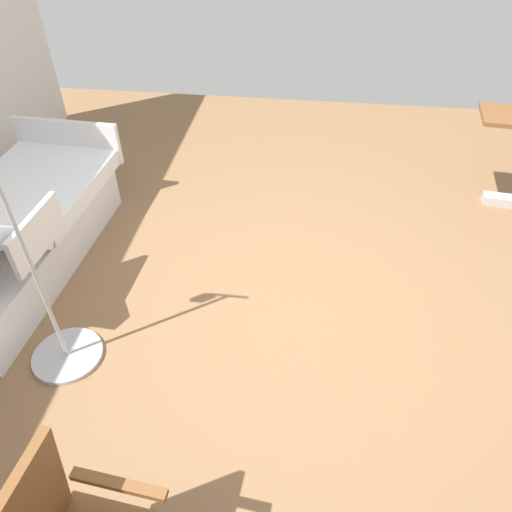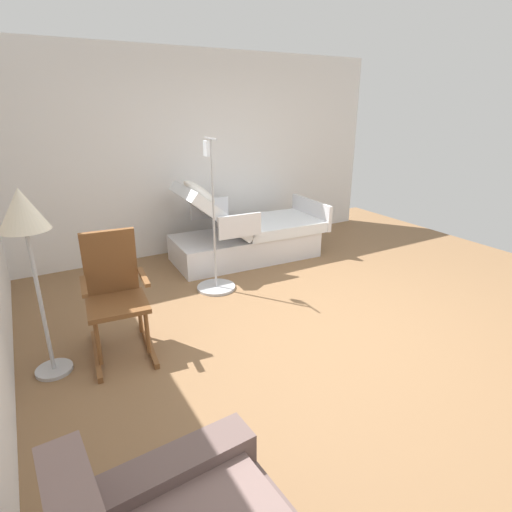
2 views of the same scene
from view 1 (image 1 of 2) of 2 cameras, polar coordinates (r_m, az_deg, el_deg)
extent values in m
plane|color=olive|center=(3.46, 4.59, -6.31)|extent=(7.19, 7.19, 0.00)
cube|color=silver|center=(4.08, -26.57, 0.69)|extent=(0.97, 1.97, 0.35)
cube|color=white|center=(4.25, -24.40, 7.28)|extent=(0.97, 1.20, 0.14)
cube|color=silver|center=(3.36, -24.32, 2.35)|extent=(0.06, 0.56, 0.28)
cube|color=silver|center=(4.63, -21.24, 12.56)|extent=(0.95, 0.10, 0.36)
cylinder|color=black|center=(3.54, -27.51, -9.80)|extent=(0.10, 0.10, 0.10)
cylinder|color=black|center=(4.50, -17.27, 5.45)|extent=(0.10, 0.10, 0.10)
cylinder|color=black|center=(4.85, -25.01, 6.04)|extent=(0.10, 0.10, 0.10)
cube|color=brown|center=(2.10, -15.81, -24.35)|extent=(0.39, 0.08, 0.03)
cylinder|color=black|center=(4.92, 25.47, 6.05)|extent=(0.07, 0.07, 0.06)
cylinder|color=#B2B5BA|center=(3.39, -21.20, -10.79)|extent=(0.44, 0.44, 0.03)
cylinder|color=#B2B5BA|center=(2.83, -25.24, -0.02)|extent=(0.02, 0.02, 1.65)
camera|label=2|loc=(2.59, 87.62, -13.47)|focal=28.73mm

